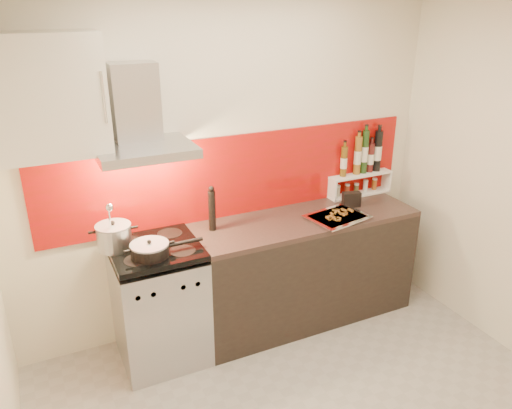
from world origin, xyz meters
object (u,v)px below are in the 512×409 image
baking_tray (337,217)px  range_stove (160,304)px  pepper_mill (212,209)px  stock_pot (114,237)px  counter (303,267)px  saute_pan (151,249)px

baking_tray → range_stove: bearing=174.8°
pepper_mill → baking_tray: pepper_mill is taller
pepper_mill → baking_tray: bearing=-13.5°
range_stove → baking_tray: bearing=-5.2°
stock_pot → baking_tray: size_ratio=0.47×
stock_pot → baking_tray: 1.67m
range_stove → stock_pot: bearing=160.9°
counter → stock_pot: size_ratio=7.59×
pepper_mill → saute_pan: bearing=-156.4°
counter → stock_pot: stock_pot is taller
stock_pot → pepper_mill: bearing=1.1°
range_stove → counter: range_stove is taller
saute_pan → pepper_mill: size_ratio=1.43×
saute_pan → baking_tray: 1.46m
saute_pan → stock_pot: bearing=132.7°
counter → stock_pot: 1.55m
stock_pot → baking_tray: (1.65, -0.21, -0.08)m
stock_pot → saute_pan: 0.29m
saute_pan → baking_tray: bearing=-0.1°
stock_pot → pepper_mill: 0.71m
range_stove → saute_pan: bearing=-113.3°
range_stove → stock_pot: stock_pot is taller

